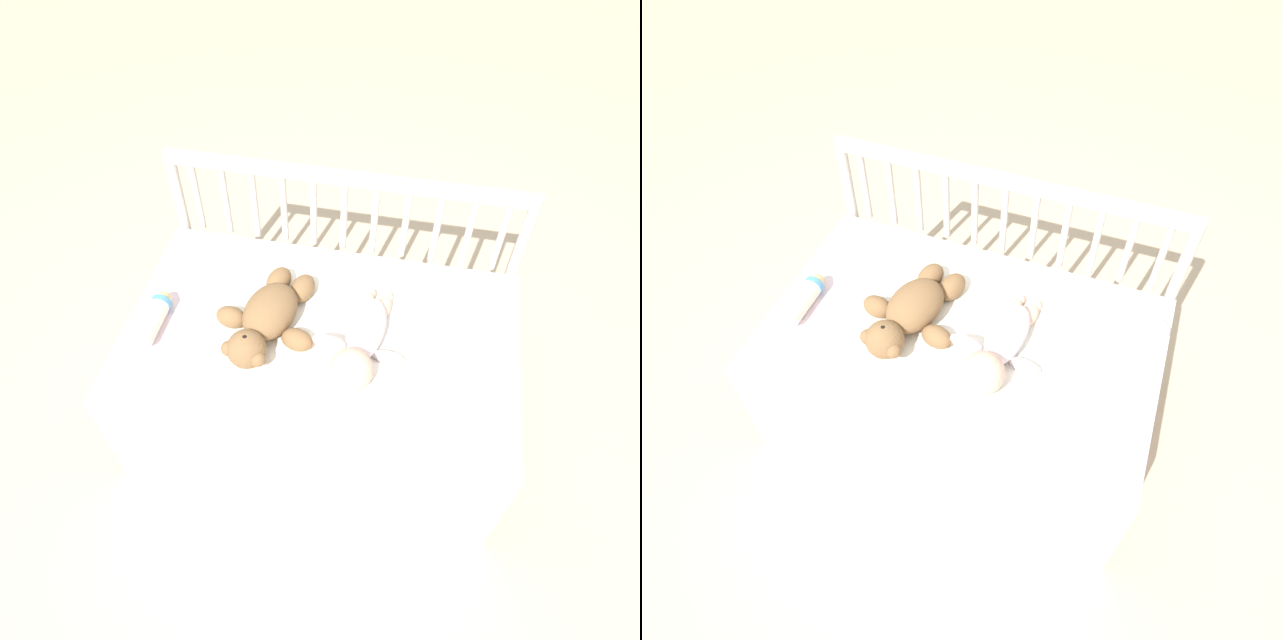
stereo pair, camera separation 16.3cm
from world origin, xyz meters
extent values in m
plane|color=#C6B293|center=(0.00, 0.00, 0.00)|extent=(12.00, 12.00, 0.00)
cube|color=silver|center=(0.00, 0.00, 0.22)|extent=(1.15, 0.71, 0.44)
cylinder|color=beige|center=(-0.56, 0.38, 0.37)|extent=(0.04, 0.04, 0.74)
cylinder|color=beige|center=(0.56, 0.38, 0.37)|extent=(0.04, 0.04, 0.74)
cube|color=beige|center=(0.00, 0.38, 0.72)|extent=(1.11, 0.03, 0.04)
cylinder|color=beige|center=(-0.49, 0.38, 0.57)|extent=(0.02, 0.02, 0.26)
cylinder|color=beige|center=(-0.39, 0.38, 0.57)|extent=(0.02, 0.02, 0.26)
cylinder|color=beige|center=(-0.29, 0.38, 0.57)|extent=(0.02, 0.02, 0.26)
cylinder|color=beige|center=(-0.20, 0.38, 0.57)|extent=(0.02, 0.02, 0.26)
cylinder|color=beige|center=(-0.10, 0.38, 0.57)|extent=(0.02, 0.02, 0.26)
cylinder|color=beige|center=(0.00, 0.38, 0.57)|extent=(0.02, 0.02, 0.26)
cylinder|color=beige|center=(0.10, 0.38, 0.57)|extent=(0.02, 0.02, 0.26)
cylinder|color=beige|center=(0.20, 0.38, 0.57)|extent=(0.02, 0.02, 0.26)
cylinder|color=beige|center=(0.29, 0.38, 0.57)|extent=(0.02, 0.02, 0.26)
cylinder|color=beige|center=(0.39, 0.38, 0.57)|extent=(0.02, 0.02, 0.26)
cylinder|color=beige|center=(0.49, 0.38, 0.57)|extent=(0.02, 0.02, 0.26)
cube|color=white|center=(-0.01, 0.01, 0.45)|extent=(0.76, 0.48, 0.01)
ellipsoid|color=olive|center=(-0.15, 0.01, 0.50)|extent=(0.19, 0.24, 0.11)
sphere|color=olive|center=(-0.18, -0.14, 0.50)|extent=(0.11, 0.11, 0.11)
sphere|color=tan|center=(-0.18, -0.14, 0.53)|extent=(0.05, 0.05, 0.05)
sphere|color=black|center=(-0.18, -0.14, 0.55)|extent=(0.02, 0.02, 0.02)
sphere|color=olive|center=(-0.14, -0.16, 0.50)|extent=(0.04, 0.04, 0.04)
sphere|color=olive|center=(-0.23, -0.15, 0.50)|extent=(0.04, 0.04, 0.04)
ellipsoid|color=olive|center=(-0.05, -0.06, 0.48)|extent=(0.11, 0.08, 0.06)
ellipsoid|color=olive|center=(-0.26, -0.02, 0.48)|extent=(0.11, 0.08, 0.06)
ellipsoid|color=olive|center=(-0.08, 0.13, 0.48)|extent=(0.09, 0.12, 0.07)
ellipsoid|color=olive|center=(-0.16, 0.15, 0.48)|extent=(0.09, 0.12, 0.07)
ellipsoid|color=white|center=(0.13, 0.01, 0.49)|extent=(0.13, 0.24, 0.09)
sphere|color=beige|center=(0.12, -0.15, 0.50)|extent=(0.12, 0.12, 0.12)
ellipsoid|color=white|center=(0.21, -0.06, 0.46)|extent=(0.10, 0.05, 0.04)
ellipsoid|color=white|center=(0.04, -0.08, 0.52)|extent=(0.10, 0.05, 0.04)
sphere|color=beige|center=(0.24, -0.07, 0.46)|extent=(0.03, 0.03, 0.03)
sphere|color=beige|center=(0.02, -0.04, 0.46)|extent=(0.03, 0.03, 0.03)
ellipsoid|color=beige|center=(0.17, 0.12, 0.47)|extent=(0.05, 0.10, 0.04)
ellipsoid|color=beige|center=(0.12, 0.12, 0.47)|extent=(0.05, 0.10, 0.04)
sphere|color=beige|center=(0.18, 0.16, 0.46)|extent=(0.04, 0.04, 0.04)
sphere|color=beige|center=(0.12, 0.17, 0.46)|extent=(0.04, 0.04, 0.04)
cylinder|color=#F4E5CC|center=(-0.49, -0.08, 0.47)|extent=(0.06, 0.14, 0.06)
cylinder|color=#4C99D8|center=(-0.49, -0.01, 0.47)|extent=(0.06, 0.02, 0.06)
sphere|color=#EAC67F|center=(-0.49, 0.01, 0.47)|extent=(0.04, 0.04, 0.04)
ellipsoid|color=silver|center=(0.46, 0.19, 0.47)|extent=(0.21, 0.12, 0.06)
camera|label=1|loc=(0.21, -1.01, 1.76)|focal=32.00mm
camera|label=2|loc=(0.36, -0.97, 1.76)|focal=32.00mm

